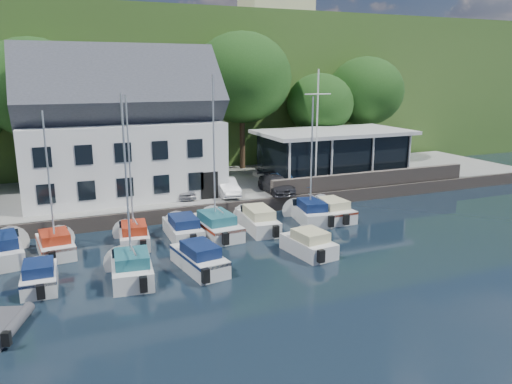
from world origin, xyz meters
TOP-DOWN VIEW (x-y plane):
  - ground at (0.00, 0.00)m, footprint 180.00×180.00m
  - quay at (0.00, 17.50)m, footprint 60.00×13.00m
  - quay_face at (0.00, 11.00)m, footprint 60.00×0.30m
  - hillside at (0.00, 62.00)m, footprint 160.00×75.00m
  - field_patch at (8.00, 70.00)m, footprint 50.00×30.00m
  - farmhouse at (22.00, 52.00)m, footprint 10.40×7.00m
  - harbor_building at (-7.00, 16.50)m, footprint 14.40×8.20m
  - club_pavilion at (11.00, 16.00)m, footprint 13.20×7.20m
  - seawall at (12.00, 11.40)m, footprint 18.00×0.50m
  - car_silver at (-3.06, 13.75)m, footprint 1.59×3.38m
  - car_white at (0.01, 13.09)m, footprint 1.69×4.00m
  - car_dgrey at (3.84, 12.42)m, footprint 1.90×4.42m
  - car_blue at (5.94, 13.43)m, footprint 2.41×4.29m
  - flagpole at (7.14, 12.17)m, footprint 2.23×0.20m
  - tree_1 at (-12.78, 22.00)m, footprint 8.59×8.59m
  - tree_2 at (-1.77, 21.78)m, footprint 7.20×7.20m
  - tree_3 at (5.05, 22.75)m, footprint 9.32×9.32m
  - tree_4 at (12.76, 21.63)m, footprint 6.57×6.57m
  - tree_5 at (18.47, 22.26)m, footprint 7.77×7.77m
  - boat_r1_1 at (-12.22, 7.48)m, footprint 2.43×5.27m
  - boat_r1_2 at (-7.84, 7.45)m, footprint 2.35×5.24m
  - boat_r1_3 at (-4.81, 7.58)m, footprint 2.05×5.93m
  - boat_r1_4 at (-2.78, 7.29)m, footprint 2.74×6.86m
  - boat_r1_5 at (0.14, 7.39)m, footprint 2.28×6.82m
  - boat_r1_6 at (4.15, 7.53)m, footprint 2.84×6.04m
  - boat_r1_7 at (5.77, 7.63)m, footprint 2.33×5.90m
  - boat_r2_0 at (-13.02, 2.92)m, footprint 1.87×4.59m
  - boat_r2_1 at (-8.82, 2.09)m, footprint 2.61×5.48m
  - boat_r2_2 at (-5.34, 2.20)m, footprint 2.66×6.07m
  - boat_r2_3 at (1.02, 2.00)m, footprint 2.56×5.10m

SIDE VIEW (x-z plane):
  - ground at x=0.00m, z-range 0.00..0.00m
  - quay at x=0.00m, z-range 0.00..1.00m
  - quay_face at x=0.00m, z-range 0.00..1.00m
  - boat_r2_0 at x=-13.02m, z-range 0.00..1.35m
  - boat_r1_3 at x=-4.81m, z-range 0.00..1.42m
  - boat_r2_3 at x=1.02m, z-range 0.00..1.43m
  - boat_r1_7 at x=5.77m, z-range 0.00..1.45m
  - boat_r2_2 at x=-5.34m, z-range 0.00..1.48m
  - boat_r1_5 at x=0.14m, z-range 0.00..1.51m
  - car_silver at x=-3.06m, z-range 1.00..2.12m
  - seawall at x=12.00m, z-range 1.00..2.20m
  - car_dgrey at x=3.84m, z-range 1.00..2.27m
  - car_white at x=0.01m, z-range 1.00..2.29m
  - car_blue at x=5.94m, z-range 1.00..2.38m
  - club_pavilion at x=11.00m, z-range 1.00..5.10m
  - boat_r1_2 at x=-7.84m, z-range 0.00..8.34m
  - boat_r1_1 at x=-12.22m, z-range 0.00..8.40m
  - boat_r1_4 at x=-2.78m, z-range 0.00..9.16m
  - boat_r2_1 at x=-8.82m, z-range 0.00..9.31m
  - boat_r1_6 at x=4.15m, z-range 0.00..9.38m
  - harbor_building at x=-7.00m, z-range 1.00..9.70m
  - tree_4 at x=12.76m, z-range 1.00..9.98m
  - flagpole at x=7.14m, z-range 1.00..10.28m
  - tree_2 at x=-1.77m, z-range 1.00..10.84m
  - tree_5 at x=18.47m, z-range 1.00..11.62m
  - tree_1 at x=-12.78m, z-range 1.00..12.74m
  - tree_3 at x=5.05m, z-range 1.00..13.73m
  - hillside at x=0.00m, z-range 0.00..16.00m
  - field_patch at x=8.00m, z-range 16.00..16.30m
  - farmhouse at x=22.00m, z-range 16.00..24.20m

